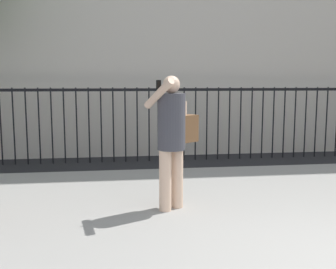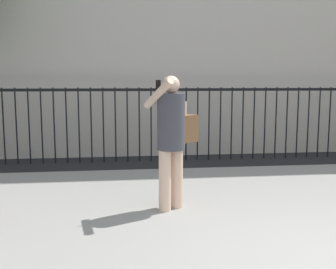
% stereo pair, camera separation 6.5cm
% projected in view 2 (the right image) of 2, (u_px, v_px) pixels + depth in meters
% --- Properties ---
extents(sidewalk, '(28.00, 4.40, 0.15)m').
position_uv_depth(sidewalk, '(280.00, 207.00, 5.31)').
color(sidewalk, gray).
rests_on(sidewalk, ground).
extents(iron_fence, '(12.03, 0.04, 1.60)m').
position_uv_depth(iron_fence, '(215.00, 114.00, 8.83)').
color(iron_fence, black).
rests_on(iron_fence, ground).
extents(pedestrian_on_phone, '(0.71, 0.63, 1.64)m').
position_uv_depth(pedestrian_on_phone, '(173.00, 133.00, 4.91)').
color(pedestrian_on_phone, beige).
rests_on(pedestrian_on_phone, sidewalk).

